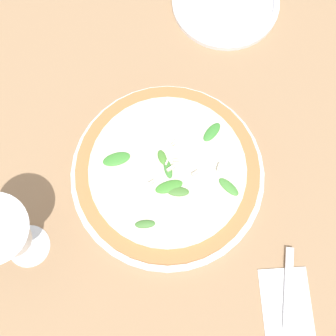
{
  "coord_description": "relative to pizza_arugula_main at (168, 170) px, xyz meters",
  "views": [
    {
      "loc": [
        0.21,
        0.07,
        0.73
      ],
      "look_at": [
        -0.0,
        0.03,
        0.03
      ],
      "focal_mm": 50.0,
      "sensor_mm": 36.0,
      "label": 1
    }
  ],
  "objects": [
    {
      "name": "side_plate_white",
      "position": [
        -0.34,
        0.04,
        -0.01
      ],
      "size": [
        0.2,
        0.2,
        0.02
      ],
      "color": "white",
      "rests_on": "ground_plane"
    },
    {
      "name": "napkin",
      "position": [
        0.17,
        0.22,
        -0.01
      ],
      "size": [
        0.13,
        0.1,
        0.01
      ],
      "rotation": [
        0.0,
        0.0,
        0.26
      ],
      "color": "white",
      "rests_on": "ground_plane"
    },
    {
      "name": "ground_plane",
      "position": [
        0.0,
        -0.03,
        -0.02
      ],
      "size": [
        6.0,
        6.0,
        0.0
      ],
      "primitive_type": "plane",
      "color": "#9E7A56"
    },
    {
      "name": "wine_glass",
      "position": [
        0.16,
        -0.19,
        0.1
      ],
      "size": [
        0.09,
        0.09,
        0.16
      ],
      "color": "white",
      "rests_on": "ground_plane"
    },
    {
      "name": "pizza_arugula_main",
      "position": [
        0.0,
        0.0,
        0.0
      ],
      "size": [
        0.31,
        0.31,
        0.05
      ],
      "color": "white",
      "rests_on": "ground_plane"
    },
    {
      "name": "fork",
      "position": [
        0.18,
        0.22,
        -0.01
      ],
      "size": [
        0.19,
        0.03,
        0.0
      ],
      "rotation": [
        0.0,
        0.0,
        0.08
      ],
      "color": "silver",
      "rests_on": "ground_plane"
    }
  ]
}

